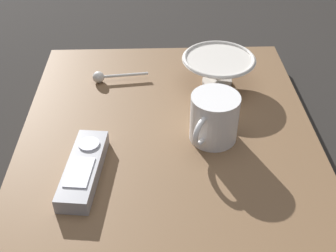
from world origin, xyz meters
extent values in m
plane|color=black|center=(0.00, 0.00, 0.00)|extent=(6.00, 6.00, 0.00)
cube|color=brown|center=(0.00, 0.00, 0.02)|extent=(0.58, 0.53, 0.04)
cylinder|color=beige|center=(-0.13, 0.11, 0.05)|extent=(0.06, 0.06, 0.01)
cone|color=beige|center=(-0.13, 0.11, 0.08)|extent=(0.15, 0.15, 0.05)
torus|color=beige|center=(-0.13, 0.11, 0.10)|extent=(0.15, 0.15, 0.01)
cylinder|color=white|center=(0.04, 0.08, 0.09)|extent=(0.08, 0.08, 0.09)
torus|color=white|center=(0.08, 0.05, 0.09)|extent=(0.05, 0.04, 0.05)
cylinder|color=silver|center=(-0.15, -0.08, 0.05)|extent=(0.02, 0.10, 0.01)
sphere|color=silver|center=(-0.15, -0.14, 0.05)|extent=(0.02, 0.02, 0.02)
cube|color=#9E9EA3|center=(0.13, -0.14, 0.06)|extent=(0.17, 0.07, 0.03)
cylinder|color=silver|center=(0.08, -0.13, 0.07)|extent=(0.03, 0.03, 0.00)
cube|color=silver|center=(0.15, -0.14, 0.07)|extent=(0.07, 0.04, 0.00)
camera|label=1|loc=(0.60, -0.02, 0.53)|focal=45.28mm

